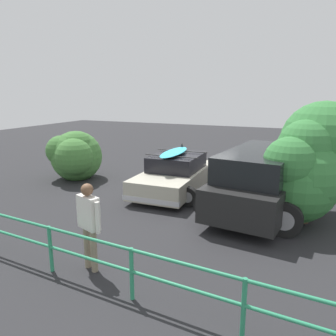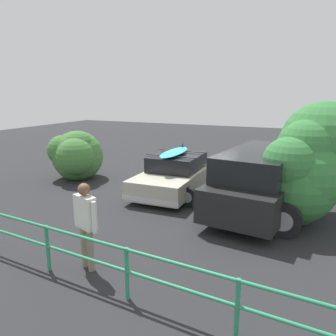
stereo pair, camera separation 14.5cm
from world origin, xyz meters
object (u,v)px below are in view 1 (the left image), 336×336
object	(u,v)px
bush_near_left	(74,155)
bush_near_right	(306,166)
person_bystander	(89,219)
suv_car	(261,180)
sedan_car	(175,174)

from	to	relation	value
bush_near_left	bush_near_right	xyz separation A→B (m)	(-8.20, 0.92, 0.48)
person_bystander	bush_near_right	xyz separation A→B (m)	(-3.60, -4.30, 0.44)
suv_car	bush_near_right	size ratio (longest dim) A/B	1.57
person_bystander	bush_near_left	xyz separation A→B (m)	(4.60, -5.23, -0.04)
person_bystander	bush_near_right	world-z (taller)	bush_near_right
suv_car	bush_near_right	world-z (taller)	bush_near_right
suv_car	bush_near_left	world-z (taller)	bush_near_left
bush_near_left	bush_near_right	bearing A→B (deg)	173.58
suv_car	bush_near_left	bearing A→B (deg)	-5.80
person_bystander	bush_near_left	bearing A→B (deg)	-48.65
sedan_car	person_bystander	bearing A→B (deg)	94.87
sedan_car	bush_near_left	xyz separation A→B (m)	(4.14, 0.12, 0.38)
bush_near_left	person_bystander	bearing A→B (deg)	131.35
bush_near_right	suv_car	bearing A→B (deg)	-10.29
sedan_car	bush_near_right	distance (m)	4.28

